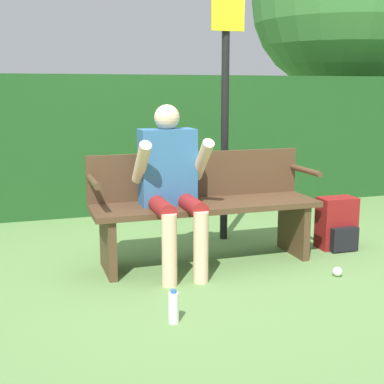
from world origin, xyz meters
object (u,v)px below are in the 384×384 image
at_px(park_bench, 203,205).
at_px(tree, 342,0).
at_px(person_seated, 171,179).
at_px(water_bottle, 174,307).
at_px(backpack, 337,224).
at_px(signpost, 225,101).

height_order(park_bench, tree, tree).
bearing_deg(person_seated, water_bottle, -105.19).
relative_size(backpack, tree, 0.11).
xyz_separation_m(park_bench, person_seated, (-0.30, -0.12, 0.25)).
relative_size(person_seated, backpack, 2.80).
bearing_deg(backpack, signpost, 144.95).
bearing_deg(tree, backpack, -122.21).
xyz_separation_m(person_seated, tree, (3.93, 3.87, 2.06)).
height_order(person_seated, water_bottle, person_seated).
height_order(water_bottle, tree, tree).
relative_size(park_bench, water_bottle, 8.66).
xyz_separation_m(person_seated, signpost, (0.70, 0.67, 0.57)).
relative_size(backpack, water_bottle, 2.16).
height_order(park_bench, water_bottle, park_bench).
distance_m(park_bench, signpost, 1.06).
relative_size(park_bench, tree, 0.43).
xyz_separation_m(backpack, water_bottle, (-1.81, -1.04, -0.12)).
distance_m(signpost, tree, 4.79).
xyz_separation_m(person_seated, backpack, (1.54, 0.08, -0.50)).
bearing_deg(signpost, person_seated, -136.33).
relative_size(person_seated, signpost, 0.57).
relative_size(signpost, tree, 0.53).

